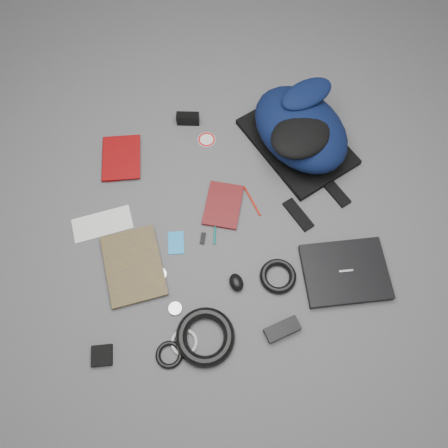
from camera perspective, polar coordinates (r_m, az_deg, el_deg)
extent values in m
plane|color=#4F4F51|center=(1.75, 0.00, -0.26)|extent=(4.00, 4.00, 0.00)
cube|color=black|center=(1.73, 15.54, -6.06)|extent=(0.34, 0.28, 0.03)
imported|color=#720609|center=(1.96, -15.64, 8.13)|extent=(0.19, 0.24, 0.02)
imported|color=#A0870B|center=(1.73, -15.18, -6.17)|extent=(0.23, 0.31, 0.02)
cube|color=silver|center=(1.82, -15.60, 0.02)|extent=(0.24, 0.13, 0.00)
cube|color=#4A0E0F|center=(1.79, -0.10, 2.49)|extent=(0.21, 0.24, 0.02)
cube|color=black|center=(2.00, -4.73, 13.55)|extent=(0.11, 0.06, 0.06)
cylinder|color=silver|center=(1.96, -2.29, 10.95)|extent=(0.10, 0.10, 0.00)
cylinder|color=#0B6455|center=(1.75, -1.18, -0.30)|extent=(0.04, 0.15, 0.01)
cylinder|color=#AD1D0D|center=(1.80, 3.70, 3.01)|extent=(0.04, 0.14, 0.01)
cube|color=#1C89D3|center=(1.74, -6.29, -2.45)|extent=(0.07, 0.10, 0.00)
cube|color=black|center=(1.73, -2.78, -1.89)|extent=(0.03, 0.05, 0.01)
cube|color=#AAA9AC|center=(1.78, -0.08, 1.64)|extent=(0.03, 0.05, 0.01)
ellipsoid|color=black|center=(1.66, 1.61, -7.64)|extent=(0.06, 0.08, 0.04)
cylinder|color=silver|center=(1.69, -8.40, -6.57)|extent=(0.07, 0.07, 0.01)
cylinder|color=#B4B4B7|center=(1.65, -6.39, -10.92)|extent=(0.06, 0.06, 0.01)
torus|color=black|center=(1.68, 7.06, -6.78)|extent=(0.16, 0.16, 0.03)
cube|color=black|center=(1.63, 7.60, -13.48)|extent=(0.14, 0.08, 0.03)
torus|color=black|center=(1.61, -2.47, -14.50)|extent=(0.26, 0.26, 0.04)
cube|color=black|center=(1.67, -15.66, -16.21)|extent=(0.08, 0.08, 0.02)
torus|color=black|center=(1.62, -7.16, -16.58)|extent=(0.11, 0.11, 0.02)
torus|color=beige|center=(1.63, -5.22, -15.14)|extent=(0.13, 0.13, 0.01)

